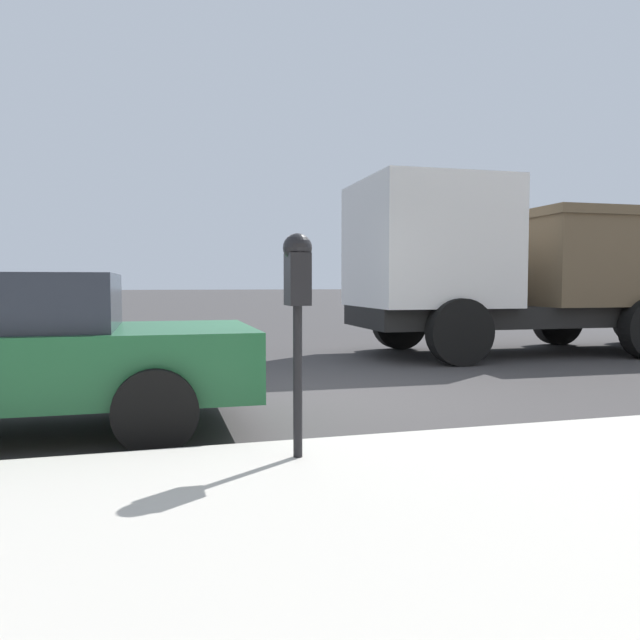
% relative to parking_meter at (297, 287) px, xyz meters
% --- Properties ---
extents(ground_plane, '(220.00, 220.00, 0.00)m').
position_rel_parking_meter_xyz_m(ground_plane, '(2.65, -0.86, -1.25)').
color(ground_plane, '#3D3A3A').
extents(parking_meter, '(0.21, 0.19, 1.47)m').
position_rel_parking_meter_xyz_m(parking_meter, '(0.00, 0.00, 0.00)').
color(parking_meter, black).
rests_on(parking_meter, sidewalk).
extents(dump_truck, '(2.95, 7.87, 3.00)m').
position_rel_parking_meter_xyz_m(dump_truck, '(5.84, -6.38, 0.33)').
color(dump_truck, black).
rests_on(dump_truck, ground_plane).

